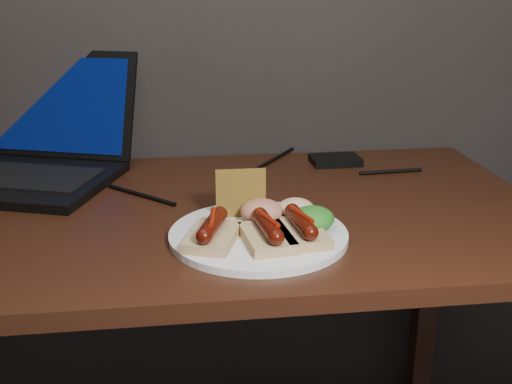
{
  "coord_description": "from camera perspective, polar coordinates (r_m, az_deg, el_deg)",
  "views": [
    {
      "loc": [
        0.02,
        0.28,
        1.16
      ],
      "look_at": [
        0.15,
        1.26,
        0.82
      ],
      "focal_mm": 45.0,
      "sensor_mm": 36.0,
      "label": 1
    }
  ],
  "objects": [
    {
      "name": "desk",
      "position": [
        1.21,
        -7.95,
        -5.57
      ],
      "size": [
        1.4,
        0.7,
        0.75
      ],
      "color": "#38170E",
      "rests_on": "ground"
    },
    {
      "name": "laptop",
      "position": [
        1.42,
        -19.03,
        3.3
      ],
      "size": [
        0.45,
        0.47,
        0.25
      ],
      "color": "black",
      "rests_on": "desk"
    },
    {
      "name": "hard_drive",
      "position": [
        1.46,
        7.07,
        2.82
      ],
      "size": [
        0.11,
        0.08,
        0.02
      ],
      "primitive_type": "cube",
      "rotation": [
        0.0,
        0.0,
        0.03
      ],
      "color": "black",
      "rests_on": "desk"
    },
    {
      "name": "desk_cables",
      "position": [
        1.34,
        -7.2,
        1.24
      ],
      "size": [
        1.07,
        0.38,
        0.01
      ],
      "color": "black",
      "rests_on": "desk"
    },
    {
      "name": "plate",
      "position": [
        1.04,
        0.22,
        -3.86
      ],
      "size": [
        0.31,
        0.31,
        0.01
      ],
      "primitive_type": "cylinder",
      "rotation": [
        0.0,
        0.0,
        0.05
      ],
      "color": "white",
      "rests_on": "desk"
    },
    {
      "name": "bread_sausage_left",
      "position": [
        1.0,
        -3.89,
        -3.52
      ],
      "size": [
        0.1,
        0.13,
        0.04
      ],
      "color": "#D6B07E",
      "rests_on": "plate"
    },
    {
      "name": "bread_sausage_center",
      "position": [
        0.99,
        1.04,
        -3.63
      ],
      "size": [
        0.08,
        0.12,
        0.04
      ],
      "color": "#D6B07E",
      "rests_on": "plate"
    },
    {
      "name": "bread_sausage_right",
      "position": [
        1.01,
        4.01,
        -3.23
      ],
      "size": [
        0.08,
        0.12,
        0.04
      ],
      "color": "#D6B07E",
      "rests_on": "plate"
    },
    {
      "name": "crispbread",
      "position": [
        1.09,
        -1.36,
        -0.11
      ],
      "size": [
        0.09,
        0.01,
        0.08
      ],
      "primitive_type": "cube",
      "color": "olive",
      "rests_on": "plate"
    },
    {
      "name": "salad_greens",
      "position": [
        1.05,
        5.09,
        -2.36
      ],
      "size": [
        0.07,
        0.07,
        0.04
      ],
      "primitive_type": "ellipsoid",
      "color": "#125D18",
      "rests_on": "plate"
    },
    {
      "name": "salsa_mound",
      "position": [
        1.07,
        0.52,
        -1.73
      ],
      "size": [
        0.07,
        0.07,
        0.04
      ],
      "primitive_type": "ellipsoid",
      "color": "#A61210",
      "rests_on": "plate"
    },
    {
      "name": "coleslaw_mound",
      "position": [
        1.09,
        3.55,
        -1.51
      ],
      "size": [
        0.06,
        0.06,
        0.04
      ],
      "primitive_type": "ellipsoid",
      "color": "beige",
      "rests_on": "plate"
    }
  ]
}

